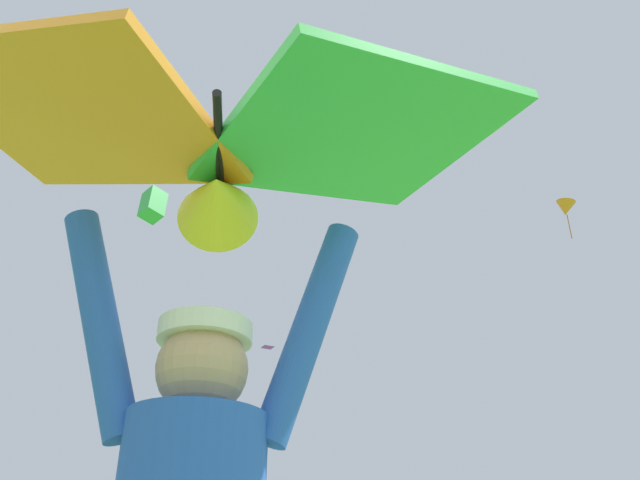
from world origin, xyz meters
The scene contains 5 objects.
held_stunt_kite centered at (-0.26, -0.37, 2.13)m, with size 1.70×1.15×0.40m.
distant_kite_orange_overhead_distant centered at (4.88, 21.50, 14.51)m, with size 0.92×0.88×1.71m.
distant_kite_white_low_right centered at (2.25, 17.13, 15.94)m, with size 0.91×1.27×1.34m.
distant_kite_purple_far_center centered at (-10.74, 34.39, 14.75)m, with size 0.72×0.72×0.09m.
distant_kite_green_mid_left centered at (-8.13, 13.66, 11.59)m, with size 0.83×0.94×1.06m.
Camera 1 is at (0.35, -1.82, 0.97)m, focal length 37.66 mm.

